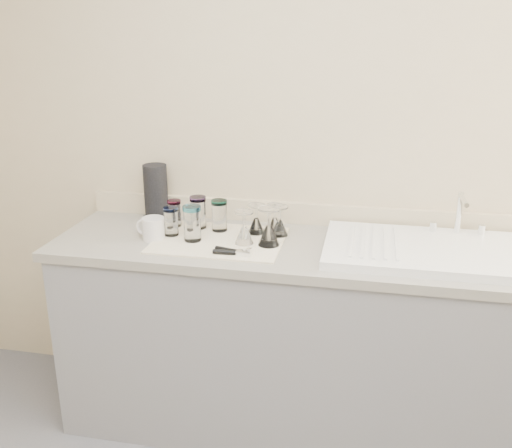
% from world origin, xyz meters
% --- Properties ---
extents(room_envelope, '(3.54, 3.50, 2.52)m').
position_xyz_m(room_envelope, '(0.00, 0.00, 1.56)').
color(room_envelope, '#59595F').
rests_on(room_envelope, ground).
extents(counter_unit, '(2.06, 0.62, 0.90)m').
position_xyz_m(counter_unit, '(0.00, 1.20, 0.45)').
color(counter_unit, slate).
rests_on(counter_unit, ground).
extents(sink_unit, '(0.82, 0.50, 0.22)m').
position_xyz_m(sink_unit, '(0.55, 1.20, 0.92)').
color(sink_unit, white).
rests_on(sink_unit, counter_unit).
extents(dish_towel, '(0.55, 0.42, 0.01)m').
position_xyz_m(dish_towel, '(-0.31, 1.18, 0.90)').
color(dish_towel, white).
rests_on(dish_towel, counter_unit).
extents(tumbler_teal, '(0.06, 0.06, 0.12)m').
position_xyz_m(tumbler_teal, '(-0.56, 1.31, 0.97)').
color(tumbler_teal, white).
rests_on(tumbler_teal, dish_towel).
extents(tumbler_cyan, '(0.07, 0.07, 0.15)m').
position_xyz_m(tumbler_cyan, '(-0.45, 1.31, 0.98)').
color(tumbler_cyan, white).
rests_on(tumbler_cyan, dish_towel).
extents(tumbler_purple, '(0.07, 0.07, 0.14)m').
position_xyz_m(tumbler_purple, '(-0.34, 1.29, 0.98)').
color(tumbler_purple, white).
rests_on(tumbler_purple, dish_towel).
extents(tumbler_magenta, '(0.06, 0.06, 0.13)m').
position_xyz_m(tumbler_magenta, '(-0.53, 1.19, 0.97)').
color(tumbler_magenta, white).
rests_on(tumbler_magenta, dish_towel).
extents(tumbler_blue, '(0.08, 0.08, 0.15)m').
position_xyz_m(tumbler_blue, '(-0.42, 1.15, 0.99)').
color(tumbler_blue, white).
rests_on(tumbler_blue, dish_towel).
extents(goblet_back_left, '(0.07, 0.07, 0.13)m').
position_xyz_m(goblet_back_left, '(-0.17, 1.29, 0.95)').
color(goblet_back_left, white).
rests_on(goblet_back_left, dish_towel).
extents(goblet_back_right, '(0.07, 0.07, 0.13)m').
position_xyz_m(goblet_back_right, '(-0.09, 1.31, 0.95)').
color(goblet_back_right, white).
rests_on(goblet_back_right, dish_towel).
extents(goblet_front_left, '(0.08, 0.08, 0.14)m').
position_xyz_m(goblet_front_left, '(-0.20, 1.16, 0.96)').
color(goblet_front_left, white).
rests_on(goblet_front_left, dish_towel).
extents(goblet_front_right, '(0.09, 0.09, 0.16)m').
position_xyz_m(goblet_front_right, '(-0.09, 1.16, 0.96)').
color(goblet_front_right, white).
rests_on(goblet_front_right, dish_towel).
extents(goblet_extra, '(0.07, 0.07, 0.13)m').
position_xyz_m(goblet_extra, '(-0.07, 1.28, 0.95)').
color(goblet_extra, white).
rests_on(goblet_extra, dish_towel).
extents(can_opener, '(0.16, 0.06, 0.02)m').
position_xyz_m(can_opener, '(-0.22, 1.03, 0.92)').
color(can_opener, silver).
rests_on(can_opener, dish_towel).
extents(white_mug, '(0.14, 0.11, 0.10)m').
position_xyz_m(white_mug, '(-0.60, 1.14, 0.95)').
color(white_mug, silver).
rests_on(white_mug, counter_unit).
extents(paper_towel_roll, '(0.14, 0.14, 0.26)m').
position_xyz_m(paper_towel_roll, '(-0.69, 1.42, 1.03)').
color(paper_towel_roll, black).
rests_on(paper_towel_roll, counter_unit).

